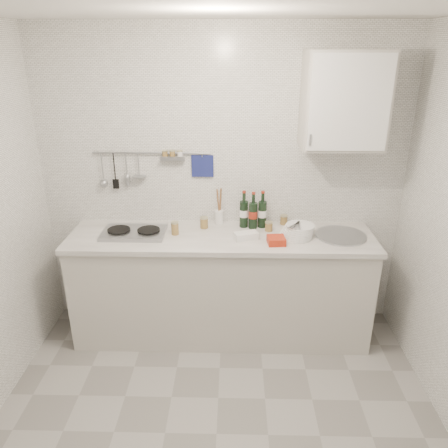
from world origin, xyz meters
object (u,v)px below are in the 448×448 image
object	(u,v)px
plate_stack_hob	(141,231)
plate_stack_sink	(298,231)
wall_cabinet	(344,101)
wine_bottles	(253,210)
utensil_crock	(219,215)

from	to	relation	value
plate_stack_hob	plate_stack_sink	distance (m)	1.26
wall_cabinet	wine_bottles	world-z (taller)	wall_cabinet
wine_bottles	utensil_crock	world-z (taller)	utensil_crock
wine_bottles	utensil_crock	distance (m)	0.30
plate_stack_hob	utensil_crock	distance (m)	0.67
plate_stack_sink	wine_bottles	xyz separation A→B (m)	(-0.35, 0.18, 0.11)
wall_cabinet	plate_stack_hob	distance (m)	1.86
wall_cabinet	plate_stack_sink	world-z (taller)	wall_cabinet
plate_stack_hob	utensil_crock	bearing A→B (deg)	19.38
plate_stack_sink	wine_bottles	size ratio (longest dim) A/B	0.91
plate_stack_sink	wall_cabinet	bearing A→B (deg)	24.01
plate_stack_hob	plate_stack_sink	world-z (taller)	plate_stack_sink
wall_cabinet	wine_bottles	distance (m)	1.09
wall_cabinet	plate_stack_sink	size ratio (longest dim) A/B	2.47
utensil_crock	plate_stack_sink	bearing A→B (deg)	-22.64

